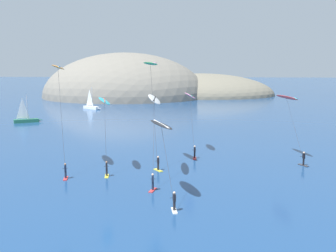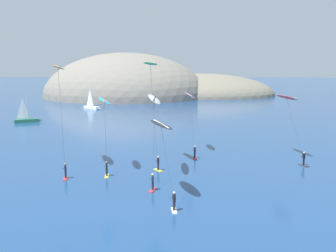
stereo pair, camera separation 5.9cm
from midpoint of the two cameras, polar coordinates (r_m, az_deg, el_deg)
name	(u,v)px [view 1 (the left image)]	position (r m, az deg, el deg)	size (l,w,h in m)	color
headland_island	(145,96)	(150.21, -3.13, 4.09)	(81.69, 55.12, 30.48)	#6B6656
sailboat_near	(28,119)	(90.57, -18.49, 0.87)	(5.66, 3.70, 5.70)	#23664C
sailboat_far	(92,107)	(111.24, -10.24, 2.61)	(5.47, 4.12, 5.70)	white
kitesurfer_cyan	(105,107)	(47.77, -8.62, 2.59)	(2.39, 5.72, 8.51)	yellow
kitesurfer_orange	(58,75)	(49.67, -14.65, 6.75)	(3.84, 8.24, 12.14)	red
kitesurfer_red	(288,103)	(56.03, 15.93, 3.01)	(3.09, 8.09, 8.16)	#2D2D33
kitesurfer_white	(154,105)	(45.09, -1.90, 2.93)	(1.67, 9.22, 8.98)	red
kitesurfer_pink	(190,100)	(57.51, 3.01, 3.50)	(2.10, 7.55, 8.26)	red
kitesurfer_black	(162,130)	(38.15, -0.86, -0.55)	(3.26, 7.50, 7.06)	silver
kitesurfer_green	(151,74)	(49.72, -2.34, 7.03)	(3.08, 6.03, 12.44)	yellow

